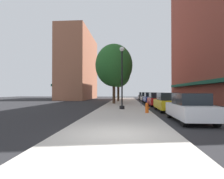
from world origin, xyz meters
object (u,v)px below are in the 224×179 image
Objects in this scene: car_white at (190,108)px; car_yellow at (167,102)px; tree_mid at (114,65)px; car_blue at (150,98)px; fire_hydrant at (147,108)px; car_black at (143,96)px; car_silver at (146,97)px; lamppost at (122,76)px; parking_meter_near at (141,99)px; tree_near at (118,74)px; car_red at (156,100)px.

car_white is 5.84m from car_yellow.
tree_mid is 1.93× the size of car_blue.
car_black is at bearing 85.72° from fire_hydrant.
car_silver is at bearing 59.88° from tree_mid.
lamppost reaches higher than car_black.
car_white is at bearing -79.48° from parking_meter_near.
car_white is 1.00× the size of car_yellow.
tree_mid is at bearing 99.00° from lamppost.
tree_near reaches higher than car_black.
lamppost is 1.37× the size of car_yellow.
car_red is (5.36, -3.00, -4.63)m from tree_mid.
parking_meter_near is 0.30× the size of car_silver.
tree_near is 0.87× the size of tree_mid.
fire_hydrant is (1.99, -3.14, -2.68)m from lamppost.
parking_meter_near is at bearing -95.07° from car_black.
tree_mid reaches higher than car_blue.
lamppost reaches higher than car_silver.
lamppost reaches higher than car_blue.
car_white is at bearing -70.17° from tree_mid.
fire_hydrant is at bearing -97.46° from car_blue.
car_blue is (1.95, 7.25, -0.14)m from parking_meter_near.
lamppost is 18.14m from car_silver.
tree_mid reaches higher than car_white.
parking_meter_near is 7.13m from tree_mid.
car_silver and car_black have the same top height.
car_white is (1.95, -10.50, -0.14)m from parking_meter_near.
car_red is at bearing -89.61° from car_black.
car_silver is (4.05, 17.52, -2.39)m from lamppost.
parking_meter_near is 10.68m from car_white.
car_blue reaches higher than fire_hydrant.
car_red is 5.89m from car_blue.
fire_hydrant is at bearing -57.68° from lamppost.
parking_meter_near is at bearing 61.88° from lamppost.
car_white is at bearing -90.14° from car_red.
tree_mid is at bearing 128.01° from parking_meter_near.
car_yellow is at bearing -90.14° from car_red.
car_yellow is at bearing -72.12° from tree_near.
parking_meter_near is at bearing 111.70° from car_yellow.
fire_hydrant is at bearing -73.89° from tree_mid.
tree_near is 11.58m from car_red.
tree_mid reaches higher than car_red.
fire_hydrant is 12.87m from tree_mid.
car_black is (5.03, 9.48, -4.14)m from tree_near.
car_yellow is 25.07m from car_black.
car_red reaches higher than parking_meter_near.
car_red is at bearing 89.19° from car_white.
car_yellow reaches higher than fire_hydrant.
car_white is 17.75m from car_blue.
tree_mid reaches higher than car_silver.
car_silver is at bearing -89.61° from car_black.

